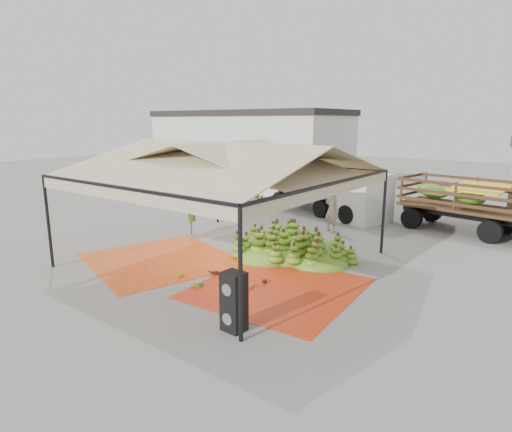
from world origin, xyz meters
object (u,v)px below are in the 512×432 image
Objects in this scene: truck_left at (331,187)px; truck_right at (494,203)px; banana_heap at (288,240)px; vendor at (332,210)px; speaker_stack at (234,301)px.

truck_right is (7.36, 0.03, 0.04)m from truck_left.
vendor is at bearing 94.76° from banana_heap.
vendor is at bearing -46.44° from truck_left.
banana_heap is 2.67× the size of vendor.
vendor is (-2.45, 9.38, 0.26)m from speaker_stack.
banana_heap is at bearing -118.03° from truck_right.
truck_left reaches higher than vendor.
speaker_stack is (2.13, -5.50, 0.15)m from banana_heap.
vendor is (-0.32, 3.88, 0.41)m from banana_heap.
banana_heap is 0.74× the size of truck_left.
speaker_stack is at bearing -95.36° from truck_right.
truck_right reaches higher than vendor.
vendor is 0.27× the size of truck_right.
truck_left is 7.36m from truck_right.
speaker_stack is at bearing 117.74° from vendor.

